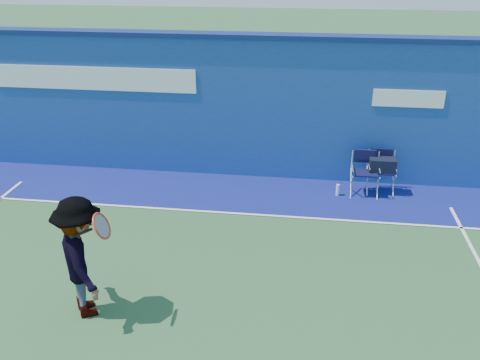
# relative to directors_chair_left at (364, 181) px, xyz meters

# --- Properties ---
(ground) EXTENTS (80.00, 80.00, 0.00)m
(ground) POSITION_rel_directors_chair_left_xyz_m (-2.84, -4.43, -0.30)
(ground) COLOR #2D552F
(ground) RESTS_ON ground
(stadium_wall) EXTENTS (24.00, 0.50, 3.08)m
(stadium_wall) POSITION_rel_directors_chair_left_xyz_m (-2.84, 0.77, 1.25)
(stadium_wall) COLOR navy
(stadium_wall) RESTS_ON ground
(out_of_bounds_strip) EXTENTS (24.00, 1.80, 0.01)m
(out_of_bounds_strip) POSITION_rel_directors_chair_left_xyz_m (-2.84, -0.33, -0.29)
(out_of_bounds_strip) COLOR navy
(out_of_bounds_strip) RESTS_ON ground
(court_lines) EXTENTS (24.00, 12.00, 0.01)m
(court_lines) POSITION_rel_directors_chair_left_xyz_m (-2.84, -3.83, -0.28)
(court_lines) COLOR white
(court_lines) RESTS_ON out_of_bounds_strip
(directors_chair_left) EXTENTS (0.53, 0.49, 0.90)m
(directors_chair_left) POSITION_rel_directors_chair_left_xyz_m (0.00, 0.00, 0.00)
(directors_chair_left) COLOR silver
(directors_chair_left) RESTS_ON ground
(directors_chair_right) EXTENTS (0.53, 0.47, 0.88)m
(directors_chair_right) POSITION_rel_directors_chair_left_xyz_m (0.34, 0.14, 0.07)
(directors_chair_right) COLOR silver
(directors_chair_right) RESTS_ON ground
(water_bottle) EXTENTS (0.07, 0.07, 0.25)m
(water_bottle) POSITION_rel_directors_chair_left_xyz_m (-0.53, -0.15, -0.17)
(water_bottle) COLOR silver
(water_bottle) RESTS_ON ground
(tennis_player) EXTENTS (1.18, 1.30, 1.76)m
(tennis_player) POSITION_rel_directors_chair_left_xyz_m (-4.14, -4.33, 0.58)
(tennis_player) COLOR #EA4738
(tennis_player) RESTS_ON ground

